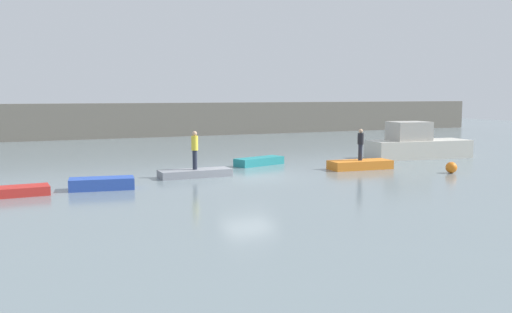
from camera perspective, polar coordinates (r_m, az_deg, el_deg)
ground_plane at (r=26.28m, az=-0.78°, el=-2.17°), size 120.00×120.00×0.00m
embankment_wall at (r=51.95m, az=-13.01°, el=3.65°), size 80.00×1.20×3.16m
motorboat at (r=35.77m, az=16.22°, el=1.17°), size 6.69×3.02×2.27m
rowboat_red at (r=23.44m, az=-23.81°, el=-3.32°), size 2.67×1.18×0.36m
rowboat_blue at (r=23.81m, az=-15.65°, el=-2.71°), size 2.75×1.47×0.49m
rowboat_grey at (r=26.55m, az=-6.32°, el=-1.73°), size 3.45×1.12×0.36m
rowboat_teal at (r=30.82m, az=0.33°, el=-0.50°), size 3.12×1.82×0.43m
rowboat_orange at (r=29.73m, az=10.71°, el=-0.83°), size 3.45×1.54×0.46m
person_yellow_shirt at (r=26.41m, az=-6.36°, el=0.87°), size 0.32×0.32×1.84m
person_dark_shirt at (r=29.61m, az=10.75°, el=1.38°), size 0.32×0.32×1.66m
mooring_buoy at (r=29.35m, az=19.54°, el=-1.08°), size 0.57×0.57×0.57m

